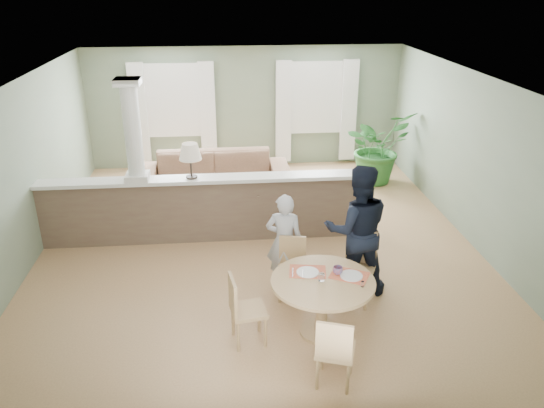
{
  "coord_description": "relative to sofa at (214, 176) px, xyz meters",
  "views": [
    {
      "loc": [
        -0.52,
        -7.84,
        4.08
      ],
      "look_at": [
        0.13,
        -1.0,
        1.12
      ],
      "focal_mm": 35.0,
      "sensor_mm": 36.0,
      "label": 1
    }
  ],
  "objects": [
    {
      "name": "room_shell",
      "position": [
        0.7,
        -1.44,
        1.38
      ],
      "size": [
        7.02,
        8.02,
        2.71
      ],
      "color": "gray",
      "rests_on": "ground"
    },
    {
      "name": "dining_table",
      "position": [
        1.33,
        -4.55,
        0.17
      ],
      "size": [
        1.25,
        1.25,
        0.85
      ],
      "rotation": [
        0.0,
        0.0,
        -0.15
      ],
      "color": "tan",
      "rests_on": "ground"
    },
    {
      "name": "sofa",
      "position": [
        0.0,
        0.0,
        0.0
      ],
      "size": [
        2.98,
        1.2,
        0.87
      ],
      "primitive_type": "imported",
      "rotation": [
        0.0,
        0.0,
        0.01
      ],
      "color": "#966C51",
      "rests_on": "ground"
    },
    {
      "name": "chair_near",
      "position": [
        1.29,
        -5.5,
        0.05
      ],
      "size": [
        0.51,
        0.51,
        0.88
      ],
      "rotation": [
        0.0,
        0.0,
        2.81
      ],
      "color": "tan",
      "rests_on": "ground"
    },
    {
      "name": "ground",
      "position": [
        0.73,
        -2.07,
        -0.43
      ],
      "size": [
        8.0,
        8.0,
        0.0
      ],
      "primitive_type": "plane",
      "color": "tan",
      "rests_on": "ground"
    },
    {
      "name": "child_person",
      "position": [
        1.0,
        -3.42,
        0.27
      ],
      "size": [
        0.57,
        0.43,
        1.4
      ],
      "primitive_type": "imported",
      "rotation": [
        0.0,
        0.0,
        2.94
      ],
      "color": "#A6A6AB",
      "rests_on": "ground"
    },
    {
      "name": "houseplant",
      "position": [
        3.43,
        0.57,
        0.33
      ],
      "size": [
        1.79,
        1.72,
        1.53
      ],
      "primitive_type": "imported",
      "rotation": [
        0.0,
        0.0,
        0.5
      ],
      "color": "#286628",
      "rests_on": "ground"
    },
    {
      "name": "chair_far_man",
      "position": [
        1.96,
        -3.82,
        0.1
      ],
      "size": [
        0.59,
        0.59,
        0.97
      ],
      "rotation": [
        0.0,
        0.0,
        -0.47
      ],
      "color": "tan",
      "rests_on": "ground"
    },
    {
      "name": "chair_far_boy",
      "position": [
        1.08,
        -3.67,
        0.03
      ],
      "size": [
        0.44,
        0.44,
        0.85
      ],
      "rotation": [
        0.0,
        0.0,
        -0.17
      ],
      "color": "tan",
      "rests_on": "ground"
    },
    {
      "name": "chair_side",
      "position": [
        0.36,
        -4.65,
        0.06
      ],
      "size": [
        0.46,
        0.46,
        0.89
      ],
      "rotation": [
        0.0,
        0.0,
        1.73
      ],
      "color": "tan",
      "rests_on": "ground"
    },
    {
      "name": "man_person",
      "position": [
        1.96,
        -3.61,
        0.49
      ],
      "size": [
        0.94,
        0.76,
        1.85
      ],
      "primitive_type": "imported",
      "rotation": [
        0.0,
        0.0,
        3.08
      ],
      "color": "black",
      "rests_on": "ground"
    },
    {
      "name": "pony_wall",
      "position": [
        -0.26,
        -1.87,
        0.27
      ],
      "size": [
        5.32,
        0.38,
        2.7
      ],
      "color": "brown",
      "rests_on": "ground"
    }
  ]
}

